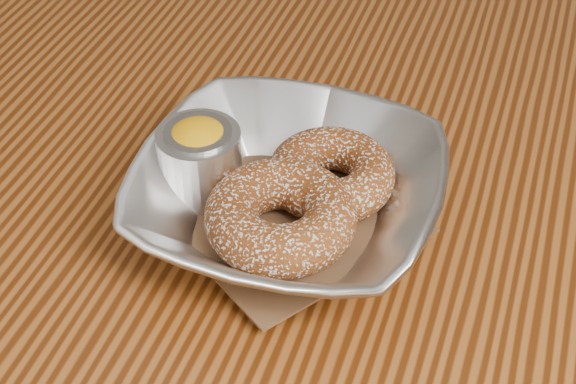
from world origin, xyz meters
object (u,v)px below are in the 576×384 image
(ramekin, at_px, (200,158))
(serving_bowl, at_px, (288,198))
(table, at_px, (391,315))
(donut_back, at_px, (331,174))
(donut_front, at_px, (281,216))

(ramekin, bearing_deg, serving_bowl, -6.01)
(table, height_order, serving_bowl, serving_bowl)
(serving_bowl, relative_size, donut_back, 2.32)
(donut_back, bearing_deg, table, -3.46)
(table, bearing_deg, donut_back, 176.54)
(table, relative_size, donut_front, 12.03)
(donut_front, bearing_deg, donut_back, 70.82)
(serving_bowl, bearing_deg, donut_front, -84.17)
(ramekin, bearing_deg, donut_back, 15.91)
(donut_back, distance_m, ramekin, 0.09)
(donut_front, bearing_deg, serving_bowl, 95.83)
(donut_back, height_order, ramekin, ramekin)
(serving_bowl, distance_m, ramekin, 0.07)
(table, height_order, donut_front, donut_front)
(serving_bowl, bearing_deg, donut_back, 56.86)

